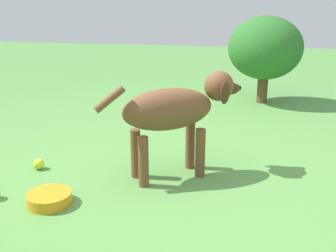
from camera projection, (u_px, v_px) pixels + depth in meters
The scene contains 5 objects.
ground at pixel (155, 193), 2.12m from camera, with size 14.00×14.00×0.00m, color #548C42.
dog at pixel (177, 110), 2.22m from camera, with size 0.75×0.53×0.59m.
tennis_ball_1 at pixel (39, 164), 2.41m from camera, with size 0.07×0.07×0.07m, color #CDD82D.
water_bowl at pixel (50, 199), 1.99m from camera, with size 0.22×0.22×0.06m, color orange.
shrub_near at pixel (265, 48), 3.82m from camera, with size 0.70×0.63×0.83m.
Camera 1 is at (0.43, -1.86, 0.98)m, focal length 42.98 mm.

